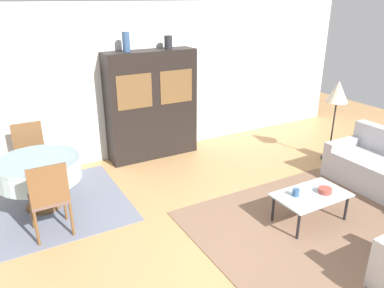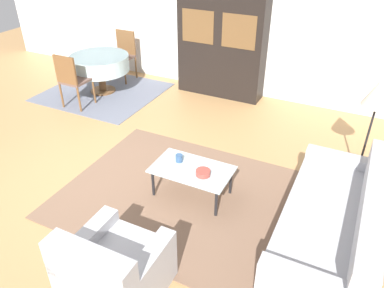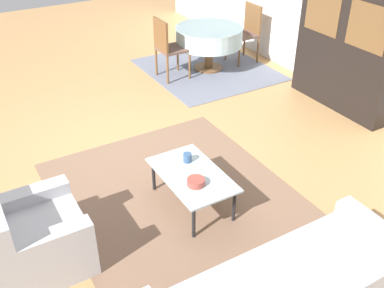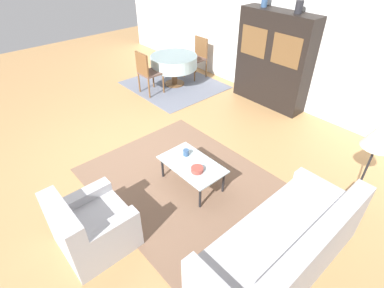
# 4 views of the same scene
# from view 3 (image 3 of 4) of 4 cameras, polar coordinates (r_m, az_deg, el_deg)

# --- Properties ---
(ground_plane) EXTENTS (14.00, 14.00, 0.00)m
(ground_plane) POSITION_cam_3_polar(r_m,az_deg,el_deg) (5.65, -9.92, -0.94)
(ground_plane) COLOR tan
(wall_back) EXTENTS (10.00, 0.06, 2.70)m
(wall_back) POSITION_cam_3_polar(r_m,az_deg,el_deg) (7.04, 18.68, 16.72)
(wall_back) COLOR white
(wall_back) RESTS_ON ground_plane
(area_rug) EXTENTS (2.89, 2.34, 0.01)m
(area_rug) POSITION_cam_3_polar(r_m,az_deg,el_deg) (4.78, -1.54, -7.23)
(area_rug) COLOR brown
(area_rug) RESTS_ON ground_plane
(dining_rug) EXTENTS (2.15, 1.97, 0.01)m
(dining_rug) POSITION_cam_3_polar(r_m,az_deg,el_deg) (7.85, 1.99, 9.44)
(dining_rug) COLOR slate
(dining_rug) RESTS_ON ground_plane
(armchair) EXTENTS (0.81, 0.81, 0.81)m
(armchair) POSITION_cam_3_polar(r_m,az_deg,el_deg) (4.17, -19.73, -11.18)
(armchair) COLOR #B2B2B7
(armchair) RESTS_ON ground_plane
(coffee_table) EXTENTS (0.97, 0.58, 0.39)m
(coffee_table) POSITION_cam_3_polar(r_m,az_deg,el_deg) (4.52, 0.00, -4.19)
(coffee_table) COLOR black
(coffee_table) RESTS_ON area_rug
(display_cabinet) EXTENTS (1.62, 0.44, 1.93)m
(display_cabinet) POSITION_cam_3_polar(r_m,az_deg,el_deg) (6.66, 19.53, 12.20)
(display_cabinet) COLOR black
(display_cabinet) RESTS_ON ground_plane
(dining_table) EXTENTS (1.12, 1.12, 0.72)m
(dining_table) POSITION_cam_3_polar(r_m,az_deg,el_deg) (7.69, 2.18, 13.50)
(dining_table) COLOR brown
(dining_table) RESTS_ON dining_rug
(dining_chair_near) EXTENTS (0.44, 0.44, 0.98)m
(dining_chair_near) POSITION_cam_3_polar(r_m,az_deg,el_deg) (7.32, -3.12, 12.42)
(dining_chair_near) COLOR brown
(dining_chair_near) RESTS_ON dining_rug
(dining_chair_far) EXTENTS (0.44, 0.44, 0.98)m
(dining_chair_far) POSITION_cam_3_polar(r_m,az_deg,el_deg) (8.11, 7.00, 14.23)
(dining_chair_far) COLOR brown
(dining_chair_far) RESTS_ON dining_rug
(cup) EXTENTS (0.09, 0.09, 0.10)m
(cup) POSITION_cam_3_polar(r_m,az_deg,el_deg) (4.65, -0.58, -1.73)
(cup) COLOR #33517A
(cup) RESTS_ON coffee_table
(bowl) EXTENTS (0.17, 0.17, 0.07)m
(bowl) POSITION_cam_3_polar(r_m,az_deg,el_deg) (4.34, 0.50, -4.83)
(bowl) COLOR #9E4238
(bowl) RESTS_ON coffee_table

